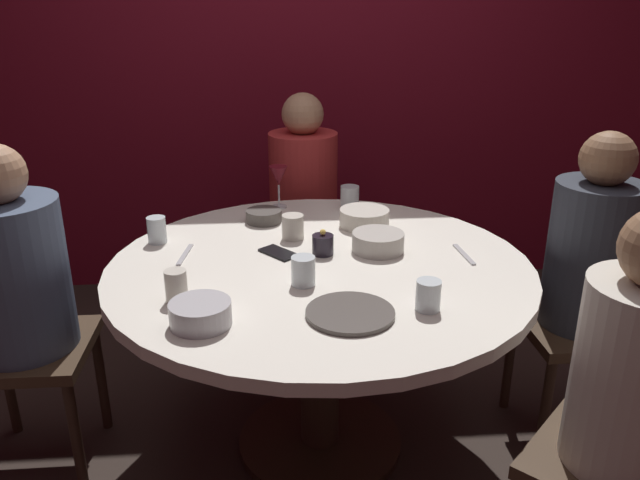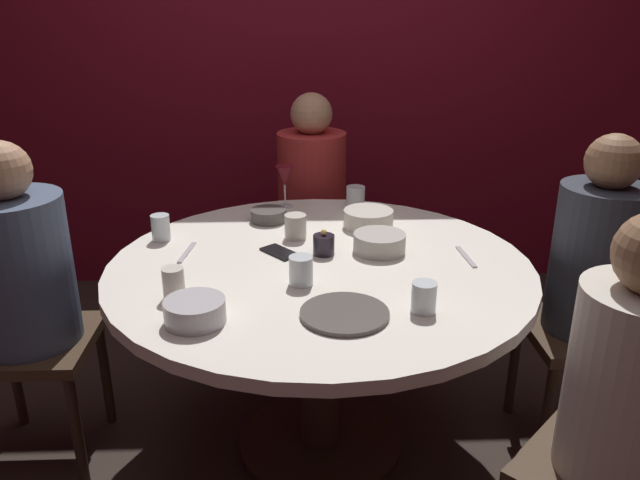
{
  "view_description": "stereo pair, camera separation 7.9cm",
  "coord_description": "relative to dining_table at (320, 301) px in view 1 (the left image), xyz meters",
  "views": [
    {
      "loc": [
        -0.16,
        -1.91,
        1.56
      ],
      "look_at": [
        0.0,
        0.0,
        0.82
      ],
      "focal_mm": 35.24,
      "sensor_mm": 36.0,
      "label": 1
    },
    {
      "loc": [
        -0.08,
        -1.91,
        1.56
      ],
      "look_at": [
        0.0,
        0.0,
        0.82
      ],
      "focal_mm": 35.24,
      "sensor_mm": 36.0,
      "label": 2
    }
  ],
  "objects": [
    {
      "name": "ground_plane",
      "position": [
        0.0,
        0.0,
        -0.59
      ],
      "size": [
        8.0,
        8.0,
        0.0
      ],
      "primitive_type": "plane",
      "color": "#2D231E"
    },
    {
      "name": "back_wall",
      "position": [
        0.0,
        1.55,
        0.71
      ],
      "size": [
        6.0,
        0.1,
        2.6
      ],
      "primitive_type": "cube",
      "color": "maroon",
      "rests_on": "ground"
    },
    {
      "name": "dining_table",
      "position": [
        0.0,
        0.0,
        0.0
      ],
      "size": [
        1.4,
        1.4,
        0.74
      ],
      "color": "silver",
      "rests_on": "ground"
    },
    {
      "name": "seated_diner_left",
      "position": [
        -0.98,
        0.0,
        0.12
      ],
      "size": [
        0.4,
        0.4,
        1.15
      ],
      "rotation": [
        0.0,
        0.0,
        6.28
      ],
      "color": "#3F2D1E",
      "rests_on": "ground"
    },
    {
      "name": "seated_diner_back",
      "position": [
        0.0,
        0.97,
        0.12
      ],
      "size": [
        0.4,
        0.4,
        1.16
      ],
      "rotation": [
        0.0,
        0.0,
        4.71
      ],
      "color": "#3F2D1E",
      "rests_on": "ground"
    },
    {
      "name": "seated_diner_right",
      "position": [
        0.94,
        0.0,
        0.12
      ],
      "size": [
        0.4,
        0.4,
        1.16
      ],
      "rotation": [
        0.0,
        0.0,
        3.14
      ],
      "color": "#3F2D1E",
      "rests_on": "ground"
    },
    {
      "name": "seated_diner_front_right",
      "position": [
        0.7,
        -0.7,
        0.11
      ],
      "size": [
        0.57,
        0.57,
        1.14
      ],
      "rotation": [
        0.0,
        0.0,
        2.36
      ],
      "color": "#3F2D1E",
      "rests_on": "ground"
    },
    {
      "name": "candle_holder",
      "position": [
        0.02,
        0.07,
        0.18
      ],
      "size": [
        0.07,
        0.07,
        0.09
      ],
      "color": "black",
      "rests_on": "dining_table"
    },
    {
      "name": "wine_glass",
      "position": [
        -0.12,
        0.6,
        0.27
      ],
      "size": [
        0.08,
        0.08,
        0.18
      ],
      "color": "silver",
      "rests_on": "dining_table"
    },
    {
      "name": "dinner_plate",
      "position": [
        0.05,
        -0.38,
        0.15
      ],
      "size": [
        0.25,
        0.25,
        0.01
      ],
      "primitive_type": "cylinder",
      "color": "#4C4742",
      "rests_on": "dining_table"
    },
    {
      "name": "cell_phone",
      "position": [
        -0.14,
        0.09,
        0.15
      ],
      "size": [
        0.14,
        0.15,
        0.01
      ],
      "primitive_type": "cube",
      "rotation": [
        0.0,
        0.0,
        3.84
      ],
      "color": "black",
      "rests_on": "dining_table"
    },
    {
      "name": "bowl_serving_large",
      "position": [
        -0.35,
        -0.39,
        0.17
      ],
      "size": [
        0.17,
        0.17,
        0.07
      ],
      "primitive_type": "cylinder",
      "color": "#B7B7BC",
      "rests_on": "dining_table"
    },
    {
      "name": "bowl_salad_center",
      "position": [
        0.2,
        0.34,
        0.18
      ],
      "size": [
        0.19,
        0.19,
        0.07
      ],
      "primitive_type": "cylinder",
      "color": "beige",
      "rests_on": "dining_table"
    },
    {
      "name": "bowl_small_white",
      "position": [
        -0.19,
        0.42,
        0.17
      ],
      "size": [
        0.14,
        0.14,
        0.05
      ],
      "primitive_type": "cylinder",
      "color": "#4C4742",
      "rests_on": "dining_table"
    },
    {
      "name": "bowl_sauce_side",
      "position": [
        0.21,
        0.09,
        0.17
      ],
      "size": [
        0.18,
        0.18,
        0.07
      ],
      "primitive_type": "cylinder",
      "color": "#B2ADA3",
      "rests_on": "dining_table"
    },
    {
      "name": "cup_near_candle",
      "position": [
        -0.08,
        0.23,
        0.19
      ],
      "size": [
        0.08,
        0.08,
        0.09
      ],
      "primitive_type": "cylinder",
      "color": "beige",
      "rests_on": "dining_table"
    },
    {
      "name": "cup_by_left_diner",
      "position": [
        -0.44,
        -0.25,
        0.19
      ],
      "size": [
        0.06,
        0.06,
        0.09
      ],
      "primitive_type": "cylinder",
      "color": "beige",
      "rests_on": "dining_table"
    },
    {
      "name": "cup_by_right_diner",
      "position": [
        -0.57,
        0.23,
        0.19
      ],
      "size": [
        0.07,
        0.07,
        0.09
      ],
      "primitive_type": "cylinder",
      "color": "silver",
      "rests_on": "dining_table"
    },
    {
      "name": "cup_center_front",
      "position": [
        0.17,
        0.56,
        0.19
      ],
      "size": [
        0.08,
        0.08,
        0.1
      ],
      "primitive_type": "cylinder",
      "color": "silver",
      "rests_on": "dining_table"
    },
    {
      "name": "cup_far_edge",
      "position": [
        0.27,
        -0.36,
        0.19
      ],
      "size": [
        0.07,
        0.07,
        0.09
      ],
      "primitive_type": "cylinder",
      "color": "silver",
      "rests_on": "dining_table"
    },
    {
      "name": "cup_beside_wine",
      "position": [
        -0.06,
        -0.17,
        0.19
      ],
      "size": [
        0.07,
        0.07,
        0.09
      ],
      "primitive_type": "cylinder",
      "color": "silver",
      "rests_on": "dining_table"
    },
    {
      "name": "fork_near_plate",
      "position": [
        0.5,
        0.02,
        0.14
      ],
      "size": [
        0.03,
        0.18,
        0.01
      ],
      "primitive_type": "cube",
      "rotation": [
        0.0,
        0.0,
        0.07
      ],
      "color": "#B7B7BC",
      "rests_on": "dining_table"
    },
    {
      "name": "knife_near_plate",
      "position": [
        -0.45,
        0.1,
        0.14
      ],
      "size": [
        0.04,
        0.18,
        0.01
      ],
      "primitive_type": "cube",
      "rotation": [
        0.0,
        0.0,
        -0.13
      ],
      "color": "#B7B7BC",
      "rests_on": "dining_table"
    }
  ]
}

